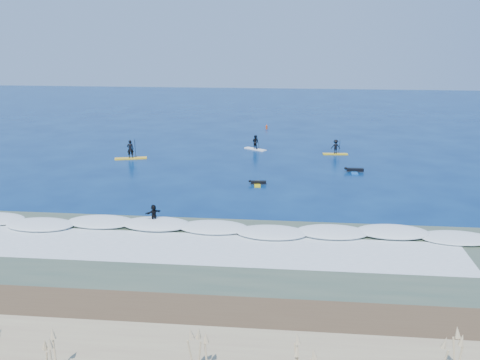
# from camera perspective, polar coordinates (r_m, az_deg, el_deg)

# --- Properties ---
(ground) EXTENTS (160.00, 160.00, 0.00)m
(ground) POSITION_cam_1_polar(r_m,az_deg,el_deg) (45.87, -2.28, -0.91)
(ground) COLOR #041E4D
(ground) RESTS_ON ground
(wet_sand_strip) EXTENTS (90.00, 5.00, 0.08)m
(wet_sand_strip) POSITION_cam_1_polar(r_m,az_deg,el_deg) (26.41, -9.05, -14.42)
(wet_sand_strip) COLOR #503A25
(wet_sand_strip) RESTS_ON ground
(shallow_water) EXTENTS (90.00, 13.00, 0.01)m
(shallow_water) POSITION_cam_1_polar(r_m,az_deg,el_deg) (32.91, -5.73, -7.91)
(shallow_water) COLOR #384C3D
(shallow_water) RESTS_ON ground
(breaking_wave) EXTENTS (40.00, 6.00, 0.30)m
(breaking_wave) POSITION_cam_1_polar(r_m,az_deg,el_deg) (36.53, -4.49, -5.41)
(breaking_wave) COLOR white
(breaking_wave) RESTS_ON ground
(whitewater) EXTENTS (34.00, 5.00, 0.02)m
(whitewater) POSITION_cam_1_polar(r_m,az_deg,el_deg) (33.81, -5.40, -7.24)
(whitewater) COLOR silver
(whitewater) RESTS_ON ground
(dune_grass) EXTENTS (40.00, 4.00, 1.70)m
(dune_grass) POSITION_cam_1_polar(r_m,az_deg,el_deg) (20.98, -13.24, -17.45)
(dune_grass) COLOR #D5B783
(dune_grass) RESTS_ON dune
(sup_paddler_left) EXTENTS (3.43, 1.70, 2.33)m
(sup_paddler_left) POSITION_cam_1_polar(r_m,az_deg,el_deg) (57.31, -11.60, 2.94)
(sup_paddler_left) COLOR yellow
(sup_paddler_left) RESTS_ON ground
(sup_paddler_center) EXTENTS (2.64, 2.09, 1.91)m
(sup_paddler_center) POSITION_cam_1_polar(r_m,az_deg,el_deg) (60.49, 1.65, 3.93)
(sup_paddler_center) COLOR white
(sup_paddler_center) RESTS_ON ground
(sup_paddler_right) EXTENTS (2.72, 0.83, 1.89)m
(sup_paddler_right) POSITION_cam_1_polar(r_m,az_deg,el_deg) (59.02, 10.16, 3.40)
(sup_paddler_right) COLOR gold
(sup_paddler_right) RESTS_ON ground
(prone_paddler_near) EXTENTS (1.57, 2.00, 0.41)m
(prone_paddler_near) POSITION_cam_1_polar(r_m,az_deg,el_deg) (46.98, 1.88, -0.32)
(prone_paddler_near) COLOR gold
(prone_paddler_near) RESTS_ON ground
(prone_paddler_far) EXTENTS (1.84, 2.32, 0.49)m
(prone_paddler_far) POSITION_cam_1_polar(r_m,az_deg,el_deg) (52.18, 12.07, 1.01)
(prone_paddler_far) COLOR #1758B0
(prone_paddler_far) RESTS_ON ground
(wave_surfer) EXTENTS (1.78, 1.64, 1.38)m
(wave_surfer) POSITION_cam_1_polar(r_m,az_deg,el_deg) (37.56, -9.19, -3.69)
(wave_surfer) COLOR white
(wave_surfer) RESTS_ON breaking_wave
(marker_buoy) EXTENTS (0.29, 0.29, 0.68)m
(marker_buoy) POSITION_cam_1_polar(r_m,az_deg,el_deg) (73.20, 2.86, 5.68)
(marker_buoy) COLOR #CA3F12
(marker_buoy) RESTS_ON ground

